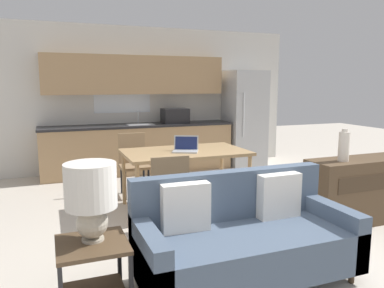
{
  "coord_description": "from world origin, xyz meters",
  "views": [
    {
      "loc": [
        -1.56,
        -2.48,
        1.64
      ],
      "look_at": [
        -0.03,
        1.5,
        0.95
      ],
      "focal_mm": 35.0,
      "sensor_mm": 36.0,
      "label": 1
    }
  ],
  "objects_px": {
    "vase": "(344,146)",
    "dining_chair_far_left": "(134,161)",
    "credenza": "(358,190)",
    "dining_table": "(185,155)",
    "laptop": "(186,148)",
    "refrigerator": "(244,118)",
    "table_lamp": "(91,194)",
    "side_table": "(93,264)",
    "couch": "(243,238)",
    "dining_chair_near_left": "(168,192)"
  },
  "relations": [
    {
      "from": "couch",
      "to": "dining_chair_far_left",
      "type": "relative_size",
      "value": 1.99
    },
    {
      "from": "side_table",
      "to": "table_lamp",
      "type": "bearing_deg",
      "value": 72.61
    },
    {
      "from": "dining_table",
      "to": "side_table",
      "type": "xyz_separation_m",
      "value": [
        -1.41,
        -1.92,
        -0.36
      ]
    },
    {
      "from": "vase",
      "to": "dining_chair_near_left",
      "type": "distance_m",
      "value": 2.05
    },
    {
      "from": "dining_table",
      "to": "vase",
      "type": "bearing_deg",
      "value": -41.27
    },
    {
      "from": "table_lamp",
      "to": "dining_table",
      "type": "bearing_deg",
      "value": 53.33
    },
    {
      "from": "vase",
      "to": "laptop",
      "type": "xyz_separation_m",
      "value": [
        -1.46,
        1.23,
        -0.13
      ]
    },
    {
      "from": "table_lamp",
      "to": "vase",
      "type": "distance_m",
      "value": 2.92
    },
    {
      "from": "couch",
      "to": "side_table",
      "type": "height_order",
      "value": "couch"
    },
    {
      "from": "credenza",
      "to": "dining_chair_far_left",
      "type": "distance_m",
      "value": 3.07
    },
    {
      "from": "side_table",
      "to": "laptop",
      "type": "height_order",
      "value": "laptop"
    },
    {
      "from": "vase",
      "to": "laptop",
      "type": "bearing_deg",
      "value": 139.78
    },
    {
      "from": "dining_chair_far_left",
      "to": "dining_chair_near_left",
      "type": "bearing_deg",
      "value": -88.24
    },
    {
      "from": "credenza",
      "to": "dining_chair_far_left",
      "type": "height_order",
      "value": "dining_chair_far_left"
    },
    {
      "from": "dining_table",
      "to": "couch",
      "type": "distance_m",
      "value": 1.96
    },
    {
      "from": "side_table",
      "to": "vase",
      "type": "height_order",
      "value": "vase"
    },
    {
      "from": "laptop",
      "to": "table_lamp",
      "type": "bearing_deg",
      "value": -101.08
    },
    {
      "from": "dining_table",
      "to": "table_lamp",
      "type": "height_order",
      "value": "table_lamp"
    },
    {
      "from": "credenza",
      "to": "dining_table",
      "type": "bearing_deg",
      "value": 144.4
    },
    {
      "from": "table_lamp",
      "to": "credenza",
      "type": "height_order",
      "value": "table_lamp"
    },
    {
      "from": "side_table",
      "to": "dining_chair_near_left",
      "type": "bearing_deg",
      "value": 49.4
    },
    {
      "from": "table_lamp",
      "to": "laptop",
      "type": "distance_m",
      "value": 2.31
    },
    {
      "from": "dining_table",
      "to": "laptop",
      "type": "relative_size",
      "value": 4.0
    },
    {
      "from": "side_table",
      "to": "table_lamp",
      "type": "relative_size",
      "value": 0.89
    },
    {
      "from": "dining_chair_near_left",
      "to": "couch",
      "type": "bearing_deg",
      "value": 110.84
    },
    {
      "from": "dining_table",
      "to": "credenza",
      "type": "xyz_separation_m",
      "value": [
        1.74,
        -1.25,
        -0.32
      ]
    },
    {
      "from": "side_table",
      "to": "credenza",
      "type": "relative_size",
      "value": 0.4
    },
    {
      "from": "side_table",
      "to": "dining_chair_near_left",
      "type": "height_order",
      "value": "dining_chair_near_left"
    },
    {
      "from": "credenza",
      "to": "dining_chair_near_left",
      "type": "xyz_separation_m",
      "value": [
        -2.25,
        0.37,
        0.12
      ]
    },
    {
      "from": "refrigerator",
      "to": "couch",
      "type": "height_order",
      "value": "refrigerator"
    },
    {
      "from": "laptop",
      "to": "dining_chair_far_left",
      "type": "bearing_deg",
      "value": 145.72
    },
    {
      "from": "refrigerator",
      "to": "dining_chair_near_left",
      "type": "height_order",
      "value": "refrigerator"
    },
    {
      "from": "vase",
      "to": "credenza",
      "type": "bearing_deg",
      "value": 5.77
    },
    {
      "from": "couch",
      "to": "dining_chair_far_left",
      "type": "bearing_deg",
      "value": 96.74
    },
    {
      "from": "refrigerator",
      "to": "credenza",
      "type": "height_order",
      "value": "refrigerator"
    },
    {
      "from": "dining_chair_far_left",
      "to": "side_table",
      "type": "bearing_deg",
      "value": -106.16
    },
    {
      "from": "dining_chair_near_left",
      "to": "dining_chair_far_left",
      "type": "xyz_separation_m",
      "value": [
        0.01,
        1.71,
        0.0
      ]
    },
    {
      "from": "couch",
      "to": "dining_chair_near_left",
      "type": "xyz_separation_m",
      "value": [
        -0.33,
        1.04,
        0.16
      ]
    },
    {
      "from": "credenza",
      "to": "dining_chair_far_left",
      "type": "relative_size",
      "value": 1.41
    },
    {
      "from": "table_lamp",
      "to": "refrigerator",
      "type": "bearing_deg",
      "value": 49.3
    },
    {
      "from": "dining_chair_far_left",
      "to": "dining_table",
      "type": "bearing_deg",
      "value": -56.93
    },
    {
      "from": "table_lamp",
      "to": "credenza",
      "type": "distance_m",
      "value": 3.24
    },
    {
      "from": "refrigerator",
      "to": "table_lamp",
      "type": "distance_m",
      "value": 5.35
    },
    {
      "from": "couch",
      "to": "table_lamp",
      "type": "distance_m",
      "value": 1.32
    },
    {
      "from": "vase",
      "to": "dining_chair_far_left",
      "type": "bearing_deg",
      "value": 132.8
    },
    {
      "from": "dining_chair_near_left",
      "to": "laptop",
      "type": "relative_size",
      "value": 2.28
    },
    {
      "from": "couch",
      "to": "laptop",
      "type": "height_order",
      "value": "laptop"
    },
    {
      "from": "refrigerator",
      "to": "couch",
      "type": "xyz_separation_m",
      "value": [
        -2.27,
        -4.09,
        -0.6
      ]
    },
    {
      "from": "table_lamp",
      "to": "vase",
      "type": "bearing_deg",
      "value": 12.03
    },
    {
      "from": "dining_table",
      "to": "couch",
      "type": "relative_size",
      "value": 0.88
    }
  ]
}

